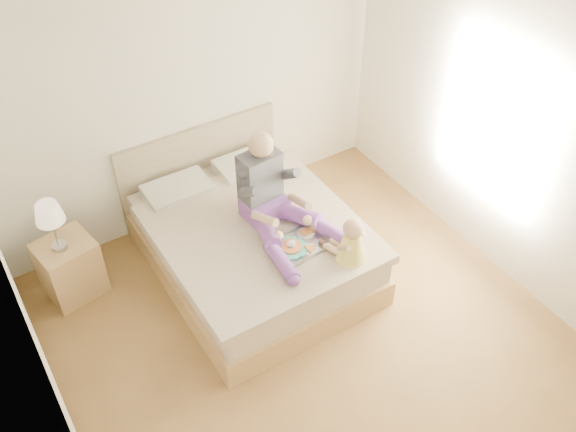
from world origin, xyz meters
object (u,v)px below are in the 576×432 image
nightstand (70,268)px  adult (273,200)px  tray (300,242)px  baby (351,243)px  bed (249,240)px

nightstand → adult: bearing=-33.8°
tray → baby: 0.47m
nightstand → tray: bearing=-42.8°
bed → tray: 0.67m
bed → nightstand: (-1.53, 0.55, -0.02)m
bed → tray: bearing=-70.4°
nightstand → tray: tray is taller
nightstand → adult: adult is taller
adult → baby: 0.79m
nightstand → baby: bearing=-46.2°
adult → tray: 0.44m
adult → tray: size_ratio=2.20×
nightstand → baby: 2.52m
bed → adult: bearing=-49.9°
nightstand → bed: bearing=-29.9°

